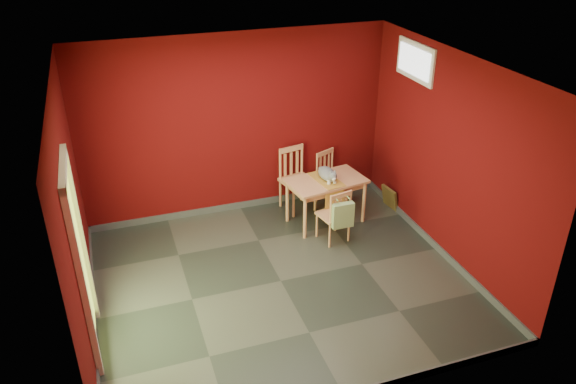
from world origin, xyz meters
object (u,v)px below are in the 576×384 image
object	(u,v)px
chair_far_right	(330,177)
tote_bag	(343,215)
dining_table	(326,185)
cat	(327,172)
chair_far_left	(296,178)
chair_near	(335,215)
picture_frame	(390,198)

from	to	relation	value
chair_far_right	tote_bag	bearing A→B (deg)	-105.64
chair_far_right	dining_table	bearing A→B (deg)	-118.71
dining_table	cat	size ratio (longest dim) A/B	2.55
cat	tote_bag	bearing A→B (deg)	-80.03
chair_far_left	tote_bag	bearing A→B (deg)	-80.75
cat	chair_far_left	bearing A→B (deg)	133.90
chair_far_right	chair_far_left	bearing A→B (deg)	-179.92
dining_table	chair_far_right	size ratio (longest dim) A/B	1.41
dining_table	cat	xyz separation A→B (m)	(0.02, 0.03, 0.20)
chair_near	picture_frame	size ratio (longest dim) A/B	2.28
cat	picture_frame	world-z (taller)	cat
chair_far_left	cat	distance (m)	0.67
tote_bag	chair_near	bearing A→B (deg)	97.02
dining_table	chair_far_left	bearing A→B (deg)	115.59
chair_far_right	chair_near	world-z (taller)	chair_far_right
dining_table	chair_near	xyz separation A→B (m)	(-0.08, -0.52, -0.19)
chair_far_right	tote_bag	distance (m)	1.32
dining_table	picture_frame	world-z (taller)	dining_table
chair_far_left	dining_table	bearing A→B (deg)	-64.41
cat	picture_frame	bearing A→B (deg)	17.32
chair_far_left	chair_far_right	world-z (taller)	chair_far_left
chair_far_left	chair_far_right	distance (m)	0.57
cat	picture_frame	xyz separation A→B (m)	(1.08, 0.03, -0.63)
chair_far_right	cat	xyz separation A→B (m)	(-0.28, -0.52, 0.37)
chair_near	cat	world-z (taller)	cat
dining_table	cat	bearing A→B (deg)	56.41
chair_far_right	chair_near	distance (m)	1.14
chair_far_left	chair_near	size ratio (longest dim) A/B	1.21
dining_table	picture_frame	size ratio (longest dim) A/B	3.36
chair_far_left	chair_far_right	size ratio (longest dim) A/B	1.16
tote_bag	chair_far_right	bearing A→B (deg)	74.36
tote_bag	picture_frame	bearing A→B (deg)	34.11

